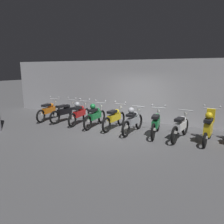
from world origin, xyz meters
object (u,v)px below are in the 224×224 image
(motorbike_slot_5, at_px, (133,120))
(motorbike_slot_6, at_px, (156,123))
(motorbike_slot_1, at_px, (65,112))
(motorbike_slot_8, at_px, (208,127))
(motorbike_slot_2, at_px, (80,113))
(motorbike_slot_7, at_px, (181,126))
(motorbike_slot_0, at_px, (49,110))
(motorbike_slot_4, at_px, (115,118))
(motorbike_slot_3, at_px, (95,115))

(motorbike_slot_5, height_order, motorbike_slot_6, motorbike_slot_6)
(motorbike_slot_1, height_order, motorbike_slot_8, motorbike_slot_8)
(motorbike_slot_2, bearing_deg, motorbike_slot_7, -2.13)
(motorbike_slot_0, distance_m, motorbike_slot_4, 3.73)
(motorbike_slot_6, bearing_deg, motorbike_slot_7, -3.05)
(motorbike_slot_0, height_order, motorbike_slot_2, same)
(motorbike_slot_1, height_order, motorbike_slot_2, same)
(motorbike_slot_1, distance_m, motorbike_slot_6, 4.66)
(motorbike_slot_2, height_order, motorbike_slot_5, motorbike_slot_2)
(motorbike_slot_8, bearing_deg, motorbike_slot_7, -178.21)
(motorbike_slot_3, bearing_deg, motorbike_slot_7, -0.92)
(motorbike_slot_2, bearing_deg, motorbike_slot_5, -4.51)
(motorbike_slot_0, relative_size, motorbike_slot_5, 1.00)
(motorbike_slot_1, distance_m, motorbike_slot_5, 3.74)
(motorbike_slot_3, relative_size, motorbike_slot_8, 1.16)
(motorbike_slot_1, bearing_deg, motorbike_slot_6, -2.33)
(motorbike_slot_0, height_order, motorbike_slot_1, same)
(motorbike_slot_1, bearing_deg, motorbike_slot_2, -4.04)
(motorbike_slot_1, relative_size, motorbike_slot_7, 1.00)
(motorbike_slot_0, bearing_deg, motorbike_slot_3, -1.47)
(motorbike_slot_7, bearing_deg, motorbike_slot_5, -178.56)
(motorbike_slot_5, distance_m, motorbike_slot_6, 0.93)
(motorbike_slot_5, bearing_deg, motorbike_slot_8, 1.56)
(motorbike_slot_7, bearing_deg, motorbike_slot_8, 1.79)
(motorbike_slot_2, distance_m, motorbike_slot_3, 0.94)
(motorbike_slot_1, xyz_separation_m, motorbike_slot_2, (0.93, -0.07, 0.04))
(motorbike_slot_4, xyz_separation_m, motorbike_slot_8, (3.73, -0.12, 0.08))
(motorbike_slot_6, relative_size, motorbike_slot_8, 1.16)
(motorbike_slot_3, relative_size, motorbike_slot_7, 1.00)
(motorbike_slot_3, xyz_separation_m, motorbike_slot_6, (2.79, -0.01, -0.04))
(motorbike_slot_2, bearing_deg, motorbike_slot_3, -6.96)
(motorbike_slot_4, relative_size, motorbike_slot_8, 1.16)
(motorbike_slot_2, distance_m, motorbike_slot_6, 3.73)
(motorbike_slot_4, distance_m, motorbike_slot_7, 2.80)
(motorbike_slot_0, height_order, motorbike_slot_7, motorbike_slot_0)
(motorbike_slot_3, xyz_separation_m, motorbike_slot_7, (3.73, -0.06, -0.04))
(motorbike_slot_1, relative_size, motorbike_slot_6, 1.00)
(motorbike_slot_4, height_order, motorbike_slot_5, motorbike_slot_4)
(motorbike_slot_6, bearing_deg, motorbike_slot_1, 177.67)
(motorbike_slot_8, bearing_deg, motorbike_slot_3, 179.62)
(motorbike_slot_0, relative_size, motorbike_slot_1, 1.00)
(motorbike_slot_6, xyz_separation_m, motorbike_slot_8, (1.87, -0.02, 0.08))
(motorbike_slot_0, xyz_separation_m, motorbike_slot_1, (0.94, 0.11, 0.00))
(motorbike_slot_7, bearing_deg, motorbike_slot_2, 177.87)
(motorbike_slot_1, xyz_separation_m, motorbike_slot_5, (3.73, -0.29, 0.03))
(motorbike_slot_1, height_order, motorbike_slot_3, same)
(motorbike_slot_4, bearing_deg, motorbike_slot_6, -2.94)
(motorbike_slot_4, height_order, motorbike_slot_7, motorbike_slot_4)
(motorbike_slot_8, bearing_deg, motorbike_slot_0, 179.21)
(motorbike_slot_7, relative_size, motorbike_slot_8, 1.16)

